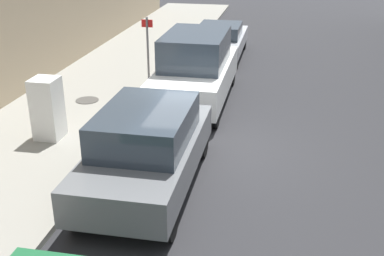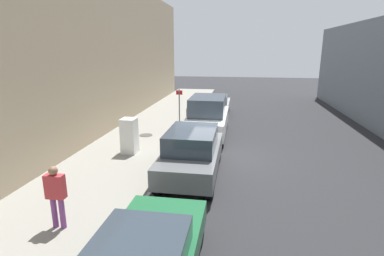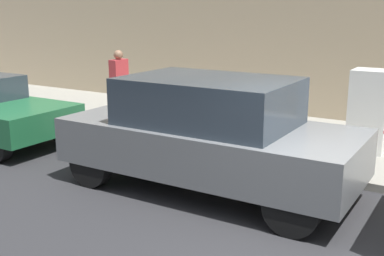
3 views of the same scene
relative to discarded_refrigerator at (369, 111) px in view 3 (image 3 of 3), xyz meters
name	(u,v)px [view 3 (image 3 of 3)]	position (x,y,z in m)	size (l,w,h in m)	color
ground_plane	(316,243)	(3.95, 0.27, -0.91)	(80.00, 80.00, 0.00)	#28282B
sidewalk_slab	(383,152)	(-0.26, 0.27, -0.84)	(4.19, 44.00, 0.13)	gray
discarded_refrigerator	(369,111)	(0.00, 0.00, 0.00)	(0.63, 0.68, 1.55)	white
pedestrian_walking_far	(119,79)	(0.26, -5.83, 0.20)	(0.49, 0.23, 1.68)	#7A3D7F
parked_suv_gray	(209,133)	(3.06, -1.73, 0.01)	(1.96, 4.58, 1.77)	slate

